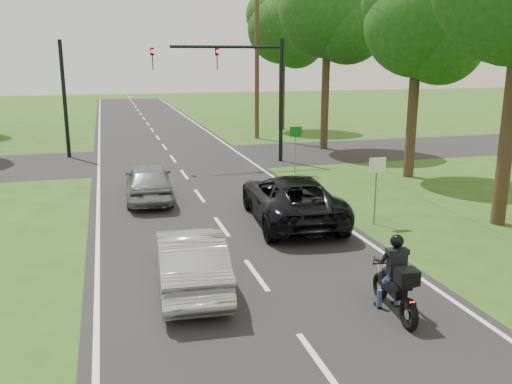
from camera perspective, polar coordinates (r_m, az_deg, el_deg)
ground at (r=13.21m, az=0.03°, el=-8.76°), size 140.00×140.00×0.00m
road at (r=22.57m, az=-6.83°, el=0.80°), size 8.00×100.00×0.01m
cross_road at (r=28.39m, az=-8.73°, el=3.45°), size 60.00×7.00×0.01m
motorcycle_rider at (r=11.42m, az=14.55°, el=-9.32°), size 0.58×1.99×1.72m
dark_suv at (r=17.24m, az=3.71°, el=-0.65°), size 2.94×5.59×1.50m
silver_sedan at (r=12.35m, az=-6.93°, el=-7.09°), size 1.69×4.18×1.35m
silver_suv at (r=20.15m, az=-11.21°, el=1.09°), size 1.85×4.17×1.40m
traffic_signal at (r=26.59m, az=-1.20°, el=11.87°), size 6.38×0.44×6.00m
signal_pole_far at (r=29.87m, az=-19.50°, el=9.13°), size 0.20×0.20×6.00m
utility_pole_far at (r=35.05m, az=0.09°, el=13.92°), size 1.60×0.28×10.00m
sign_white at (r=17.11m, az=12.60°, el=1.79°), size 0.55×0.07×2.12m
sign_green at (r=24.40m, az=4.18°, el=5.66°), size 0.55×0.07×2.12m
tree_row_c at (r=24.35m, az=17.48°, el=16.00°), size 4.80×4.65×8.76m
tree_row_d at (r=31.16m, az=8.28°, el=18.10°), size 5.76×5.58×10.45m
tree_row_e at (r=39.67m, az=3.31°, el=16.43°), size 5.28×5.12×9.61m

